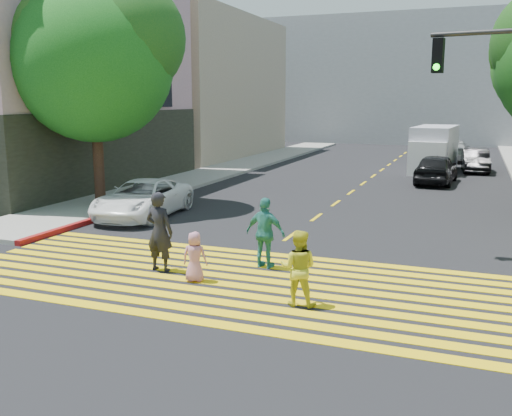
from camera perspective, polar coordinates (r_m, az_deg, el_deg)
The scene contains 18 objects.
ground at distance 12.15m, azimuth -5.13°, elevation -8.98°, with size 120.00×120.00×0.00m, color black.
sidewalk_left at distance 35.22m, azimuth -1.86°, elevation 4.18°, with size 3.00×40.00×0.15m, color gray.
curb_red at distance 20.58m, azimuth -15.13°, elevation -0.88°, with size 0.20×8.00×0.16m, color maroon.
crosswalk at distance 13.24m, azimuth -2.69°, elevation -7.24°, with size 13.40×5.30×0.01m.
lane_line at distance 33.39m, azimuth 12.08°, elevation 3.47°, with size 0.12×34.40×0.01m.
building_left_pink at distance 30.65m, azimuth -22.91°, elevation 10.81°, with size 12.10×14.10×11.00m.
building_left_tan at distance 43.68m, azimuth -8.06°, elevation 11.82°, with size 12.00×16.00×10.00m, color tan.
backdrop_block at distance 58.50m, azimuth 16.35°, elevation 12.18°, with size 30.00×8.00×12.00m, color gray.
tree_left at distance 22.81m, azimuth -15.76°, elevation 14.65°, with size 7.32×7.10×8.61m.
pedestrian_man at distance 13.93m, azimuth -9.63°, elevation -2.34°, with size 0.71×0.47×1.95m, color black.
pedestrian_woman at distance 11.52m, azimuth 4.26°, elevation -6.00°, with size 0.76×0.59×1.55m, color gold.
pedestrian_child at distance 13.09m, azimuth -6.15°, elevation -4.87°, with size 0.57×0.37×1.17m, color #BA7488.
pedestrian_extra at distance 14.00m, azimuth 0.95°, elevation -2.52°, with size 1.03×0.43×1.76m, color teal.
white_sedan at distance 20.60m, azimuth -11.25°, elevation 0.93°, with size 2.18×4.72×1.31m, color white.
dark_car_near at distance 29.68m, azimuth 17.58°, elevation 3.76°, with size 1.76×4.38×1.49m, color black.
silver_car at distance 41.34m, azimuth 19.17°, elevation 5.46°, with size 2.01×4.93×1.43m, color #BBBBBB.
dark_car_parked at distance 35.39m, azimuth 21.09°, elevation 4.45°, with size 1.39×4.00×1.32m, color black.
white_van at distance 34.64m, azimuth 17.34°, elevation 5.53°, with size 2.48×5.67×2.61m.
Camera 1 is at (5.08, -10.25, 4.09)m, focal length 40.00 mm.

